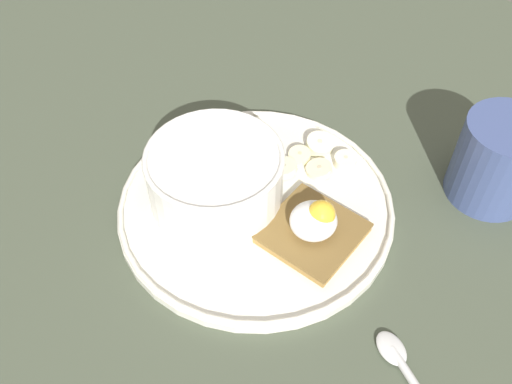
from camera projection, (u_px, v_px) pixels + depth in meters
ground_plane at (256, 215)px, 64.37cm from camera, size 120.00×120.00×2.00cm
plate at (256, 205)px, 63.02cm from camera, size 30.38×30.38×1.60cm
oatmeal_bowl at (215, 178)px, 60.84cm from camera, size 14.75×14.75×6.89cm
toast_slice at (312, 232)px, 59.49cm from camera, size 9.67×9.67×1.14cm
poached_egg at (315, 219)px, 57.89cm from camera, size 5.00×4.86×3.81cm
banana_slice_front at (300, 156)px, 66.96cm from camera, size 3.26×3.17×1.33cm
banana_slice_left at (319, 169)px, 65.55cm from camera, size 4.32×4.32×1.37cm
banana_slice_back at (322, 146)px, 67.84cm from camera, size 3.92×4.04×1.75cm
banana_slice_right at (284, 168)px, 65.71cm from camera, size 4.00×4.06×1.37cm
banana_slice_inner at (345, 161)px, 66.37cm from camera, size 3.76×3.75×1.31cm
coffee_mug at (499, 160)px, 61.66cm from camera, size 9.42×9.42×9.90cm
spoon at (407, 372)px, 50.77cm from camera, size 6.33×11.32×0.80cm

